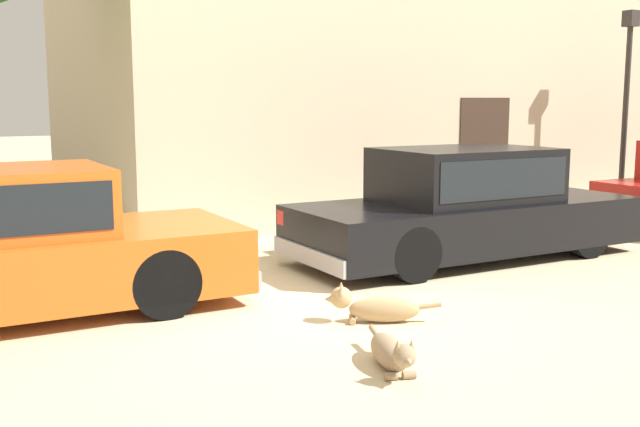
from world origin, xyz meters
The scene contains 5 objects.
ground_plane centered at (0.00, 0.00, 0.00)m, with size 80.00×80.00×0.00m, color #CCB78E.
parked_sedan_second centered at (2.86, 1.09, 0.71)m, with size 4.84×1.77×1.44m.
stray_dog_spotted centered at (-0.32, -1.88, 0.13)m, with size 0.42×1.03×0.34m.
stray_dog_tan centered at (0.23, -0.79, 0.15)m, with size 0.99×0.61×0.37m.
street_lamp centered at (7.92, 2.80, 2.34)m, with size 0.22×0.22×3.63m.
Camera 1 is at (-3.47, -6.47, 2.05)m, focal length 42.05 mm.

